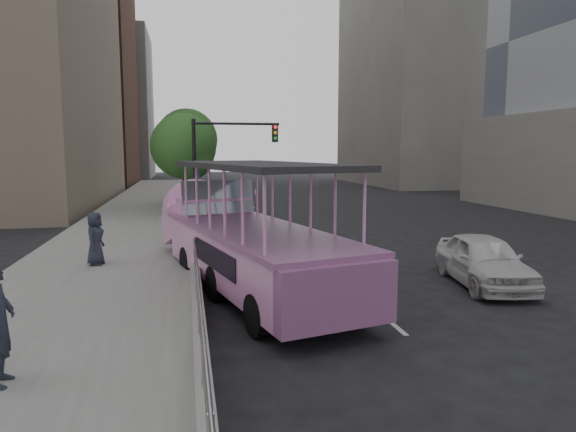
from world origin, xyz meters
The scene contains 14 objects.
ground centered at (0.00, 0.00, 0.00)m, with size 160.00×160.00×0.00m, color black.
sidewalk centered at (-5.75, 10.00, 0.15)m, with size 5.50×80.00×0.30m, color gray.
kerb_wall centered at (-3.12, 2.00, 0.48)m, with size 0.24×30.00×0.36m, color gray.
guardrail centered at (-3.12, 2.00, 1.14)m, with size 0.07×22.00×0.71m.
duck_boat centered at (-1.84, 1.52, 1.27)m, with size 4.87×10.56×3.41m.
car centered at (4.74, 0.19, 0.71)m, with size 1.68×4.16×1.42m, color silver.
pedestrian_far centered at (-6.02, 3.59, 1.10)m, with size 0.78×0.51×1.60m, color #252937.
parking_sign centered at (-2.82, 10.00, 1.79)m, with size 0.12×0.64×2.87m.
traffic_signal centered at (-1.70, 12.50, 3.50)m, with size 4.20×0.32×5.20m.
street_tree_near centered at (-3.30, 15.93, 3.82)m, with size 3.52×3.52×5.72m.
street_tree_far centered at (-3.10, 21.93, 4.31)m, with size 3.97×3.97×6.45m.
midrise_brick centered at (-18.00, 48.00, 13.00)m, with size 18.00×16.00×26.00m, color brown.
midrise_stone_a centered at (26.00, 42.00, 16.00)m, with size 20.00×20.00×32.00m, color gray.
midrise_stone_b centered at (-16.00, 64.00, 10.00)m, with size 16.00×14.00×20.00m, color gray.
Camera 1 is at (-3.28, -12.40, 3.71)m, focal length 32.00 mm.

